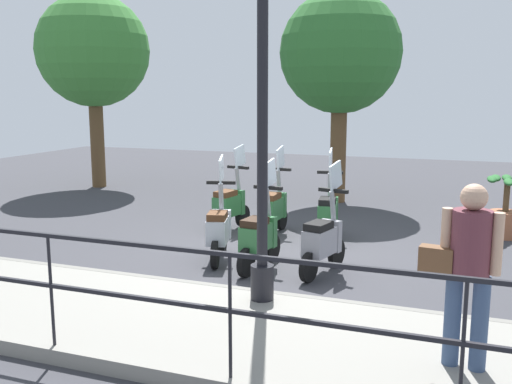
{
  "coord_description": "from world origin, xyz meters",
  "views": [
    {
      "loc": [
        -8.24,
        -2.59,
        2.47
      ],
      "look_at": [
        0.2,
        0.5,
        0.9
      ],
      "focal_mm": 40.0,
      "sensor_mm": 36.0,
      "label": 1
    }
  ],
  "objects_px": {
    "lamp_post_near": "(262,140)",
    "scooter_far_1": "(273,208)",
    "tree_distant": "(341,54)",
    "potted_palm": "(505,212)",
    "scooter_near_1": "(259,236)",
    "scooter_far_2": "(230,205)",
    "scooter_near_2": "(219,229)",
    "scooter_far_0": "(328,213)",
    "scooter_near_0": "(323,240)",
    "pedestrian_with_bag": "(467,262)",
    "tree_large": "(93,52)"
  },
  "relations": [
    {
      "from": "tree_large",
      "to": "scooter_near_2",
      "type": "relative_size",
      "value": 3.23
    },
    {
      "from": "tree_distant",
      "to": "potted_palm",
      "type": "xyz_separation_m",
      "value": [
        -2.22,
        -3.41,
        -2.87
      ]
    },
    {
      "from": "scooter_far_0",
      "to": "scooter_far_2",
      "type": "height_order",
      "value": "same"
    },
    {
      "from": "potted_palm",
      "to": "scooter_near_0",
      "type": "xyz_separation_m",
      "value": [
        -3.1,
        2.47,
        0.04
      ]
    },
    {
      "from": "scooter_near_0",
      "to": "scooter_near_1",
      "type": "height_order",
      "value": "same"
    },
    {
      "from": "potted_palm",
      "to": "scooter_near_2",
      "type": "distance_m",
      "value": 5.05
    },
    {
      "from": "tree_large",
      "to": "tree_distant",
      "type": "relative_size",
      "value": 1.06
    },
    {
      "from": "scooter_near_1",
      "to": "scooter_far_2",
      "type": "xyz_separation_m",
      "value": [
        1.94,
        1.26,
        0.0
      ]
    },
    {
      "from": "lamp_post_near",
      "to": "tree_large",
      "type": "height_order",
      "value": "tree_large"
    },
    {
      "from": "scooter_near_2",
      "to": "potted_palm",
      "type": "bearing_deg",
      "value": -69.48
    },
    {
      "from": "tree_large",
      "to": "scooter_far_1",
      "type": "distance_m",
      "value": 7.52
    },
    {
      "from": "potted_palm",
      "to": "scooter_near_0",
      "type": "distance_m",
      "value": 3.96
    },
    {
      "from": "pedestrian_with_bag",
      "to": "potted_palm",
      "type": "height_order",
      "value": "pedestrian_with_bag"
    },
    {
      "from": "pedestrian_with_bag",
      "to": "potted_palm",
      "type": "xyz_separation_m",
      "value": [
        5.61,
        -0.65,
        -0.63
      ]
    },
    {
      "from": "pedestrian_with_bag",
      "to": "scooter_near_0",
      "type": "relative_size",
      "value": 1.03
    },
    {
      "from": "lamp_post_near",
      "to": "scooter_near_1",
      "type": "bearing_deg",
      "value": 20.91
    },
    {
      "from": "pedestrian_with_bag",
      "to": "scooter_far_1",
      "type": "height_order",
      "value": "pedestrian_with_bag"
    },
    {
      "from": "pedestrian_with_bag",
      "to": "tree_distant",
      "type": "xyz_separation_m",
      "value": [
        7.83,
        2.76,
        2.24
      ]
    },
    {
      "from": "scooter_near_0",
      "to": "scooter_far_1",
      "type": "height_order",
      "value": "same"
    },
    {
      "from": "scooter_near_0",
      "to": "scooter_far_0",
      "type": "height_order",
      "value": "same"
    },
    {
      "from": "scooter_near_1",
      "to": "scooter_far_0",
      "type": "distance_m",
      "value": 1.94
    },
    {
      "from": "lamp_post_near",
      "to": "scooter_near_0",
      "type": "height_order",
      "value": "lamp_post_near"
    },
    {
      "from": "scooter_far_0",
      "to": "scooter_far_1",
      "type": "bearing_deg",
      "value": 76.57
    },
    {
      "from": "tree_large",
      "to": "scooter_near_2",
      "type": "xyz_separation_m",
      "value": [
        -5.11,
        -5.74,
        -3.02
      ]
    },
    {
      "from": "scooter_near_2",
      "to": "scooter_near_1",
      "type": "bearing_deg",
      "value": -121.39
    },
    {
      "from": "tree_distant",
      "to": "scooter_near_1",
      "type": "height_order",
      "value": "tree_distant"
    },
    {
      "from": "scooter_near_0",
      "to": "scooter_far_2",
      "type": "distance_m",
      "value": 2.85
    },
    {
      "from": "lamp_post_near",
      "to": "tree_large",
      "type": "relative_size",
      "value": 0.83
    },
    {
      "from": "pedestrian_with_bag",
      "to": "scooter_far_2",
      "type": "distance_m",
      "value": 5.94
    },
    {
      "from": "lamp_post_near",
      "to": "scooter_far_0",
      "type": "height_order",
      "value": "lamp_post_near"
    },
    {
      "from": "lamp_post_near",
      "to": "pedestrian_with_bag",
      "type": "xyz_separation_m",
      "value": [
        -0.94,
        -2.14,
        -0.89
      ]
    },
    {
      "from": "tree_distant",
      "to": "scooter_far_1",
      "type": "relative_size",
      "value": 3.05
    },
    {
      "from": "scooter_far_1",
      "to": "scooter_far_2",
      "type": "distance_m",
      "value": 0.82
    },
    {
      "from": "potted_palm",
      "to": "scooter_near_1",
      "type": "xyz_separation_m",
      "value": [
        -3.18,
        3.37,
        0.04
      ]
    },
    {
      "from": "lamp_post_near",
      "to": "scooter_near_2",
      "type": "distance_m",
      "value": 2.59
    },
    {
      "from": "tree_distant",
      "to": "scooter_far_2",
      "type": "height_order",
      "value": "tree_distant"
    },
    {
      "from": "lamp_post_near",
      "to": "scooter_near_2",
      "type": "bearing_deg",
      "value": 37.12
    },
    {
      "from": "lamp_post_near",
      "to": "scooter_far_1",
      "type": "height_order",
      "value": "lamp_post_near"
    },
    {
      "from": "pedestrian_with_bag",
      "to": "scooter_near_2",
      "type": "relative_size",
      "value": 1.03
    },
    {
      "from": "scooter_far_1",
      "to": "lamp_post_near",
      "type": "bearing_deg",
      "value": -160.91
    },
    {
      "from": "lamp_post_near",
      "to": "scooter_near_1",
      "type": "height_order",
      "value": "lamp_post_near"
    },
    {
      "from": "lamp_post_near",
      "to": "scooter_far_1",
      "type": "bearing_deg",
      "value": 16.39
    },
    {
      "from": "potted_palm",
      "to": "pedestrian_with_bag",
      "type": "bearing_deg",
      "value": 173.36
    },
    {
      "from": "potted_palm",
      "to": "scooter_far_0",
      "type": "bearing_deg",
      "value": 115.18
    },
    {
      "from": "pedestrian_with_bag",
      "to": "scooter_near_1",
      "type": "height_order",
      "value": "pedestrian_with_bag"
    },
    {
      "from": "scooter_far_0",
      "to": "scooter_far_2",
      "type": "bearing_deg",
      "value": 79.28
    },
    {
      "from": "pedestrian_with_bag",
      "to": "scooter_far_0",
      "type": "height_order",
      "value": "pedestrian_with_bag"
    },
    {
      "from": "lamp_post_near",
      "to": "scooter_far_2",
      "type": "relative_size",
      "value": 2.67
    },
    {
      "from": "scooter_near_1",
      "to": "tree_distant",
      "type": "bearing_deg",
      "value": 7.38
    },
    {
      "from": "scooter_near_1",
      "to": "scooter_far_2",
      "type": "relative_size",
      "value": 1.0
    }
  ]
}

